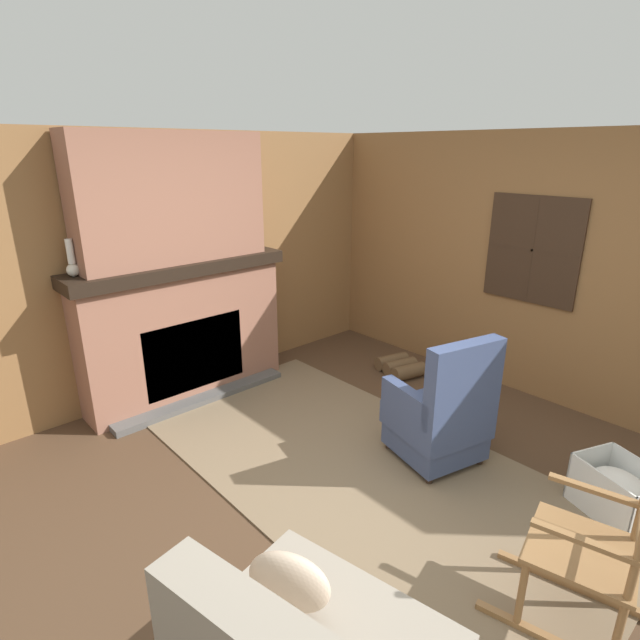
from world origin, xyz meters
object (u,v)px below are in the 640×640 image
Objects in this scene: oil_lamp_vase at (72,263)px; storage_case at (219,247)px; firewood_stack at (400,366)px; rocking_chair at (590,558)px; decorative_plate_on_mantel at (160,250)px; armchair at (441,417)px; laundry_basket at (619,491)px.

oil_lamp_vase reaches higher than storage_case.
firewood_stack is 3.23m from oil_lamp_vase.
decorative_plate_on_mantel is at bearing -8.18° from rocking_chair.
armchair is 1.58m from firewood_stack.
firewood_stack is 2.40m from laundry_basket.
decorative_plate_on_mantel is at bearing -91.98° from storage_case.
armchair is at bearing -162.65° from laundry_basket.
laundry_basket is (-0.16, 0.98, -0.22)m from rocking_chair.
armchair is 0.89× the size of rocking_chair.
firewood_stack is 2.21m from storage_case.
firewood_stack is 2.32× the size of decorative_plate_on_mantel.
laundry_basket reaches higher than firewood_stack.
rocking_chair is at bearing 5.42° from decorative_plate_on_mantel.
firewood_stack is 2.65m from decorative_plate_on_mantel.
laundry_basket is at bearing -94.60° from rocking_chair.
oil_lamp_vase is 1.31m from storage_case.
storage_case is at bearing -167.76° from laundry_basket.
decorative_plate_on_mantel is (-3.61, -0.34, 1.00)m from rocking_chair.
decorative_plate_on_mantel reaches higher than firewood_stack.
decorative_plate_on_mantel is (-0.02, 0.73, 0.00)m from oil_lamp_vase.
oil_lamp_vase is (-3.59, -1.07, 1.00)m from rocking_chair.
rocking_chair is at bearing -81.00° from laundry_basket.
armchair reaches higher than firewood_stack.
oil_lamp_vase reaches higher than rocking_chair.
decorative_plate_on_mantel is (-3.46, -1.33, 1.23)m from laundry_basket.
oil_lamp_vase is 1.32× the size of decorative_plate_on_mantel.
firewood_stack is at bearing 59.90° from decorative_plate_on_mantel.
decorative_plate_on_mantel is (-1.15, -1.99, 1.33)m from firewood_stack.
storage_case is at bearing -17.40° from rocking_chair.
decorative_plate_on_mantel reaches higher than armchair.
rocking_chair is (1.28, -0.63, 0.03)m from armchair.
oil_lamp_vase is 1.23× the size of storage_case.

